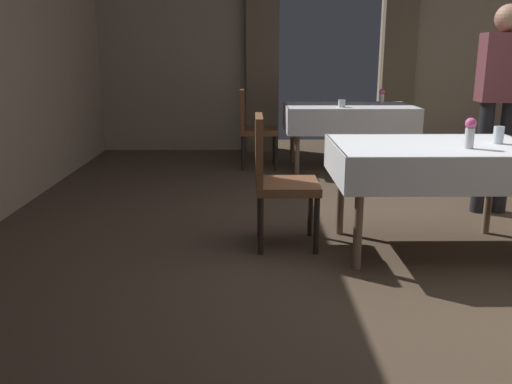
# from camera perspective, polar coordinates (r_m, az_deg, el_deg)

# --- Properties ---
(ground) EXTENTS (10.08, 10.08, 0.00)m
(ground) POSITION_cam_1_polar(r_m,az_deg,el_deg) (3.82, 16.00, -6.68)
(ground) COLOR #4C3D2D
(wall_back) EXTENTS (6.40, 0.27, 3.00)m
(wall_back) POSITION_cam_1_polar(r_m,az_deg,el_deg) (7.67, 7.83, 15.71)
(wall_back) COLOR gray
(wall_back) RESTS_ON ground
(dining_table_mid) EXTENTS (1.36, 0.92, 0.75)m
(dining_table_mid) POSITION_cam_1_polar(r_m,az_deg,el_deg) (3.84, 18.30, 3.48)
(dining_table_mid) COLOR #7A604C
(dining_table_mid) RESTS_ON ground
(dining_table_far) EXTENTS (1.48, 0.92, 0.75)m
(dining_table_far) POSITION_cam_1_polar(r_m,az_deg,el_deg) (6.44, 9.76, 8.20)
(dining_table_far) COLOR #7A604C
(dining_table_far) RESTS_ON ground
(chair_mid_left) EXTENTS (0.44, 0.44, 0.93)m
(chair_mid_left) POSITION_cam_1_polar(r_m,az_deg,el_deg) (3.77, 2.10, 1.81)
(chair_mid_left) COLOR black
(chair_mid_left) RESTS_ON ground
(chair_far_left) EXTENTS (0.44, 0.44, 0.93)m
(chair_far_left) POSITION_cam_1_polar(r_m,az_deg,el_deg) (6.42, -0.40, 7.16)
(chair_far_left) COLOR black
(chair_far_left) RESTS_ON ground
(flower_vase_mid) EXTENTS (0.07, 0.07, 0.20)m
(flower_vase_mid) POSITION_cam_1_polar(r_m,az_deg,el_deg) (3.71, 21.70, 5.92)
(flower_vase_mid) COLOR silver
(flower_vase_mid) RESTS_ON dining_table_mid
(glass_mid_b) EXTENTS (0.07, 0.07, 0.12)m
(glass_mid_b) POSITION_cam_1_polar(r_m,az_deg,el_deg) (3.99, 24.28, 5.52)
(glass_mid_b) COLOR silver
(glass_mid_b) RESTS_ON dining_table_mid
(flower_vase_far) EXTENTS (0.07, 0.07, 0.17)m
(flower_vase_far) POSITION_cam_1_polar(r_m,az_deg,el_deg) (6.78, 13.18, 9.94)
(flower_vase_far) COLOR silver
(flower_vase_far) RESTS_ON dining_table_far
(glass_far_b) EXTENTS (0.08, 0.08, 0.08)m
(glass_far_b) POSITION_cam_1_polar(r_m,az_deg,el_deg) (6.16, 9.06, 9.25)
(glass_far_b) COLOR silver
(glass_far_b) RESTS_ON dining_table_far
(person_waiter_by_doorway) EXTENTS (0.37, 0.24, 1.72)m
(person_waiter_by_doorway) POSITION_cam_1_polar(r_m,az_deg,el_deg) (4.94, 24.46, 9.54)
(person_waiter_by_doorway) COLOR black
(person_waiter_by_doorway) RESTS_ON ground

